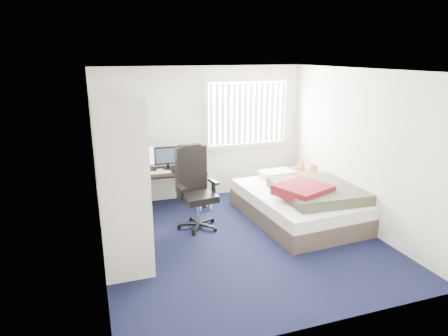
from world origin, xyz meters
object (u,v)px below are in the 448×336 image
Objects in this scene: office_chair at (196,196)px; nightstand at (305,175)px; bed at (302,202)px; desk at (166,168)px.

office_chair is 1.45× the size of nightstand.
office_chair reaches higher than bed.
office_chair reaches higher than desk.
desk is at bearing 104.72° from office_chair.
desk is 1.07× the size of office_chair.
office_chair is at bearing 170.16° from bed.
bed is at bearing -122.36° from nightstand.
desk reaches higher than bed.
bed is at bearing -9.84° from office_chair.
nightstand is 0.40× the size of bed.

